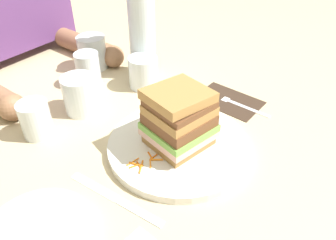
{
  "coord_description": "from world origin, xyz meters",
  "views": [
    {
      "loc": [
        -0.41,
        -0.31,
        0.45
      ],
      "look_at": [
        0.0,
        0.0,
        0.06
      ],
      "focal_mm": 35.03,
      "sensor_mm": 36.0,
      "label": 1
    }
  ],
  "objects_px": {
    "side_plate": "(38,235)",
    "water_bottle": "(142,25)",
    "knife": "(118,199)",
    "juice_glass": "(143,74)",
    "fork": "(237,102)",
    "empty_tumbler_0": "(36,119)",
    "empty_tumbler_2": "(92,52)",
    "napkin_dark": "(228,100)",
    "main_plate": "(180,144)",
    "empty_tumbler_3": "(80,94)",
    "sandwich": "(180,118)",
    "empty_tumbler_1": "(88,69)"
  },
  "relations": [
    {
      "from": "fork",
      "to": "empty_tumbler_0",
      "type": "bearing_deg",
      "value": 141.89
    },
    {
      "from": "empty_tumbler_3",
      "to": "side_plate",
      "type": "bearing_deg",
      "value": -142.12
    },
    {
      "from": "napkin_dark",
      "to": "side_plate",
      "type": "distance_m",
      "value": 0.51
    },
    {
      "from": "main_plate",
      "to": "side_plate",
      "type": "distance_m",
      "value": 0.31
    },
    {
      "from": "main_plate",
      "to": "juice_glass",
      "type": "height_order",
      "value": "juice_glass"
    },
    {
      "from": "napkin_dark",
      "to": "water_bottle",
      "type": "height_order",
      "value": "water_bottle"
    },
    {
      "from": "water_bottle",
      "to": "empty_tumbler_2",
      "type": "bearing_deg",
      "value": 112.6
    },
    {
      "from": "empty_tumbler_0",
      "to": "empty_tumbler_1",
      "type": "relative_size",
      "value": 0.88
    },
    {
      "from": "main_plate",
      "to": "side_plate",
      "type": "bearing_deg",
      "value": 170.62
    },
    {
      "from": "fork",
      "to": "water_bottle",
      "type": "bearing_deg",
      "value": 94.69
    },
    {
      "from": "fork",
      "to": "side_plate",
      "type": "relative_size",
      "value": 0.95
    },
    {
      "from": "side_plate",
      "to": "water_bottle",
      "type": "bearing_deg",
      "value": 23.1
    },
    {
      "from": "main_plate",
      "to": "napkin_dark",
      "type": "distance_m",
      "value": 0.21
    },
    {
      "from": "water_bottle",
      "to": "empty_tumbler_1",
      "type": "relative_size",
      "value": 3.46
    },
    {
      "from": "knife",
      "to": "empty_tumbler_1",
      "type": "height_order",
      "value": "empty_tumbler_1"
    },
    {
      "from": "empty_tumbler_2",
      "to": "empty_tumbler_1",
      "type": "bearing_deg",
      "value": -138.75
    },
    {
      "from": "main_plate",
      "to": "water_bottle",
      "type": "height_order",
      "value": "water_bottle"
    },
    {
      "from": "empty_tumbler_1",
      "to": "empty_tumbler_3",
      "type": "xyz_separation_m",
      "value": [
        -0.09,
        -0.07,
        -0.0
      ]
    },
    {
      "from": "side_plate",
      "to": "juice_glass",
      "type": "bearing_deg",
      "value": 20.75
    },
    {
      "from": "knife",
      "to": "napkin_dark",
      "type": "bearing_deg",
      "value": -0.12
    },
    {
      "from": "sandwich",
      "to": "napkin_dark",
      "type": "distance_m",
      "value": 0.22
    },
    {
      "from": "side_plate",
      "to": "napkin_dark",
      "type": "bearing_deg",
      "value": -5.02
    },
    {
      "from": "napkin_dark",
      "to": "empty_tumbler_0",
      "type": "bearing_deg",
      "value": 144.19
    },
    {
      "from": "fork",
      "to": "side_plate",
      "type": "bearing_deg",
      "value": 172.51
    },
    {
      "from": "knife",
      "to": "empty_tumbler_3",
      "type": "distance_m",
      "value": 0.29
    },
    {
      "from": "knife",
      "to": "empty_tumbler_1",
      "type": "distance_m",
      "value": 0.4
    },
    {
      "from": "empty_tumbler_3",
      "to": "side_plate",
      "type": "xyz_separation_m",
      "value": [
        -0.27,
        -0.21,
        -0.04
      ]
    },
    {
      "from": "sandwich",
      "to": "water_bottle",
      "type": "relative_size",
      "value": 0.45
    },
    {
      "from": "empty_tumbler_1",
      "to": "sandwich",
      "type": "bearing_deg",
      "value": -99.99
    },
    {
      "from": "sandwich",
      "to": "juice_glass",
      "type": "xyz_separation_m",
      "value": [
        0.14,
        0.22,
        -0.04
      ]
    },
    {
      "from": "main_plate",
      "to": "fork",
      "type": "bearing_deg",
      "value": -4.78
    },
    {
      "from": "napkin_dark",
      "to": "side_plate",
      "type": "height_order",
      "value": "side_plate"
    },
    {
      "from": "side_plate",
      "to": "empty_tumbler_0",
      "type": "bearing_deg",
      "value": 54.45
    },
    {
      "from": "empty_tumbler_2",
      "to": "napkin_dark",
      "type": "bearing_deg",
      "value": -78.37
    },
    {
      "from": "empty_tumbler_0",
      "to": "napkin_dark",
      "type": "bearing_deg",
      "value": -35.81
    },
    {
      "from": "water_bottle",
      "to": "empty_tumbler_3",
      "type": "distance_m",
      "value": 0.24
    },
    {
      "from": "empty_tumbler_0",
      "to": "side_plate",
      "type": "bearing_deg",
      "value": -125.55
    },
    {
      "from": "water_bottle",
      "to": "side_plate",
      "type": "height_order",
      "value": "water_bottle"
    },
    {
      "from": "empty_tumbler_3",
      "to": "side_plate",
      "type": "relative_size",
      "value": 0.5
    },
    {
      "from": "empty_tumbler_2",
      "to": "fork",
      "type": "bearing_deg",
      "value": -79.03
    },
    {
      "from": "juice_glass",
      "to": "empty_tumbler_1",
      "type": "bearing_deg",
      "value": 125.0
    },
    {
      "from": "empty_tumbler_2",
      "to": "empty_tumbler_3",
      "type": "xyz_separation_m",
      "value": [
        -0.16,
        -0.14,
        -0.0
      ]
    },
    {
      "from": "napkin_dark",
      "to": "empty_tumbler_1",
      "type": "xyz_separation_m",
      "value": [
        -0.15,
        0.33,
        0.04
      ]
    },
    {
      "from": "knife",
      "to": "juice_glass",
      "type": "relative_size",
      "value": 2.49
    },
    {
      "from": "main_plate",
      "to": "empty_tumbler_1",
      "type": "relative_size",
      "value": 3.2
    },
    {
      "from": "side_plate",
      "to": "empty_tumbler_2",
      "type": "bearing_deg",
      "value": 38.83
    },
    {
      "from": "empty_tumbler_0",
      "to": "empty_tumbler_2",
      "type": "height_order",
      "value": "empty_tumbler_2"
    },
    {
      "from": "sandwich",
      "to": "empty_tumbler_3",
      "type": "bearing_deg",
      "value": 97.03
    },
    {
      "from": "fork",
      "to": "empty_tumbler_0",
      "type": "distance_m",
      "value": 0.46
    },
    {
      "from": "empty_tumbler_0",
      "to": "empty_tumbler_3",
      "type": "xyz_separation_m",
      "value": [
        0.12,
        -0.01,
        0.0
      ]
    }
  ]
}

